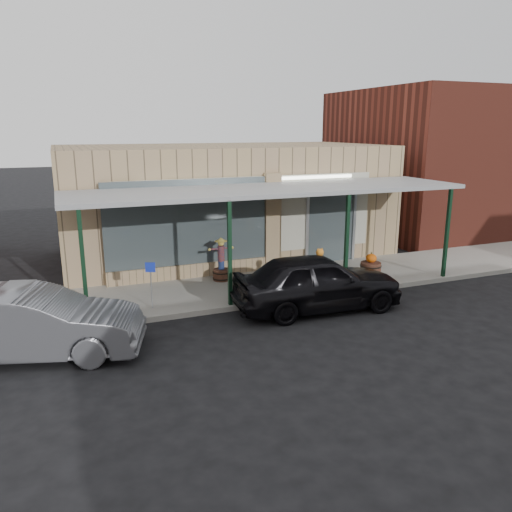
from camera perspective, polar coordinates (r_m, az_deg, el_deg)
name	(u,v)px	position (r m, az deg, el deg)	size (l,w,h in m)	color
ground	(327,329)	(12.62, 8.12, -8.22)	(120.00, 120.00, 0.00)	black
sidewalk	(270,285)	(15.62, 1.61, -3.29)	(40.00, 3.20, 0.15)	gray
storefront	(224,201)	(19.35, -3.70, 6.27)	(12.00, 6.25, 4.20)	#977C5C
awning	(271,191)	(14.96, 1.75, 7.44)	(12.00, 3.00, 3.04)	gray
block_buildings_near	(262,155)	(20.85, 0.68, 11.50)	(61.00, 8.00, 8.00)	maroon
barrel_scarecrow	(221,266)	(15.75, -3.99, -1.12)	(0.81, 0.69, 1.38)	#553022
barrel_pumpkin	(371,267)	(16.67, 12.97, -1.26)	(0.69, 0.69, 0.78)	#553022
handicap_sign	(151,279)	(13.46, -11.92, -2.58)	(0.25, 0.11, 1.27)	gray
parked_sedan	(317,282)	(13.64, 7.03, -2.93)	(4.70, 2.12, 1.57)	black
car_grey	(33,324)	(11.80, -24.13, -7.08)	(1.60, 4.58, 1.51)	#595B61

